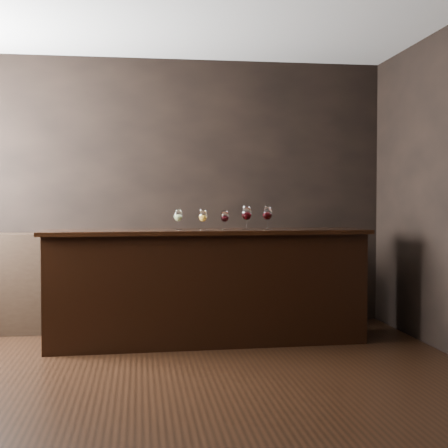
{
  "coord_description": "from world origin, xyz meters",
  "views": [
    {
      "loc": [
        -0.1,
        -4.35,
        1.3
      ],
      "look_at": [
        0.67,
        1.34,
        1.1
      ],
      "focal_mm": 50.0,
      "sensor_mm": 36.0,
      "label": 1
    }
  ],
  "objects": [
    {
      "name": "glass_red_c",
      "position": [
        1.09,
        1.36,
        1.19
      ],
      "size": [
        0.09,
        0.09,
        0.21
      ],
      "color": "white",
      "rests_on": "bar_top"
    },
    {
      "name": "back_bar_shelf",
      "position": [
        -0.29,
        2.03,
        0.49
      ],
      "size": [
        2.74,
        0.4,
        0.99
      ],
      "primitive_type": "cube",
      "color": "black",
      "rests_on": "ground"
    },
    {
      "name": "glass_red_a",
      "position": [
        0.67,
        1.3,
        1.16
      ],
      "size": [
        0.07,
        0.07,
        0.18
      ],
      "color": "white",
      "rests_on": "bar_top"
    },
    {
      "name": "bar_counter",
      "position": [
        0.51,
        1.34,
        0.5
      ],
      "size": [
        2.9,
        0.72,
        1.01
      ],
      "primitive_type": "cube",
      "rotation": [
        0.0,
        0.0,
        0.03
      ],
      "color": "black",
      "rests_on": "ground"
    },
    {
      "name": "glass_white",
      "position": [
        0.25,
        1.37,
        1.17
      ],
      "size": [
        0.08,
        0.08,
        0.19
      ],
      "color": "white",
      "rests_on": "bar_top"
    },
    {
      "name": "glass_amber",
      "position": [
        0.47,
        1.31,
        1.17
      ],
      "size": [
        0.08,
        0.08,
        0.18
      ],
      "color": "white",
      "rests_on": "bar_top"
    },
    {
      "name": "glass_red_b",
      "position": [
        0.88,
        1.3,
        1.19
      ],
      "size": [
        0.09,
        0.09,
        0.22
      ],
      "color": "white",
      "rests_on": "bar_top"
    },
    {
      "name": "room_shell",
      "position": [
        -0.23,
        0.11,
        1.81
      ],
      "size": [
        5.02,
        4.52,
        2.81
      ],
      "color": "black",
      "rests_on": "ground"
    },
    {
      "name": "ground",
      "position": [
        0.0,
        0.0,
        0.0
      ],
      "size": [
        5.0,
        5.0,
        0.0
      ],
      "primitive_type": "plane",
      "color": "black",
      "rests_on": "ground"
    },
    {
      "name": "bar_top",
      "position": [
        0.51,
        1.34,
        1.03
      ],
      "size": [
        2.99,
        0.79,
        0.04
      ],
      "primitive_type": "cube",
      "rotation": [
        0.0,
        0.0,
        0.03
      ],
      "color": "black",
      "rests_on": "bar_counter"
    }
  ]
}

